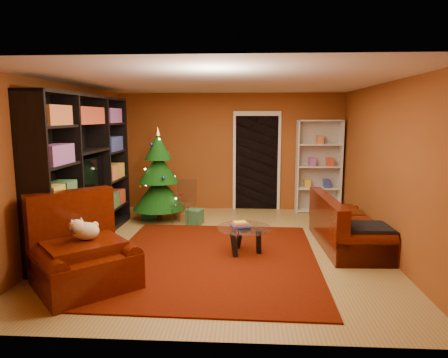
# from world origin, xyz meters

# --- Properties ---
(floor) EXTENTS (5.00, 5.50, 0.05)m
(floor) POSITION_xyz_m (0.00, 0.00, -0.03)
(floor) COLOR olive
(floor) RESTS_ON ground
(ceiling) EXTENTS (5.00, 5.50, 0.05)m
(ceiling) POSITION_xyz_m (0.00, 0.00, 2.62)
(ceiling) COLOR silver
(ceiling) RESTS_ON wall_back
(wall_back) EXTENTS (5.00, 0.05, 2.60)m
(wall_back) POSITION_xyz_m (0.00, 2.77, 1.30)
(wall_back) COLOR brown
(wall_back) RESTS_ON ground
(wall_left) EXTENTS (0.05, 5.50, 2.60)m
(wall_left) POSITION_xyz_m (-2.52, 0.00, 1.30)
(wall_left) COLOR brown
(wall_left) RESTS_ON ground
(wall_right) EXTENTS (0.05, 5.50, 2.60)m
(wall_right) POSITION_xyz_m (2.52, 0.00, 1.30)
(wall_right) COLOR brown
(wall_right) RESTS_ON ground
(doorway) EXTENTS (1.06, 0.60, 2.16)m
(doorway) POSITION_xyz_m (0.60, 2.73, 1.05)
(doorway) COLOR black
(doorway) RESTS_ON floor
(rug) EXTENTS (3.09, 3.58, 0.02)m
(rug) POSITION_xyz_m (-0.11, -0.58, 0.01)
(rug) COLOR #521102
(rug) RESTS_ON floor
(media_unit) EXTENTS (0.53, 3.17, 2.43)m
(media_unit) POSITION_xyz_m (-2.27, 0.14, 1.21)
(media_unit) COLOR black
(media_unit) RESTS_ON floor
(christmas_tree) EXTENTS (1.17, 1.17, 1.90)m
(christmas_tree) POSITION_xyz_m (-1.38, 1.65, 0.92)
(christmas_tree) COLOR #0A380A
(christmas_tree) RESTS_ON floor
(gift_box_teal) EXTENTS (0.31, 0.31, 0.28)m
(gift_box_teal) POSITION_xyz_m (-1.62, 1.73, 0.14)
(gift_box_teal) COLOR #166C77
(gift_box_teal) RESTS_ON floor
(gift_box_green) EXTENTS (0.35, 0.35, 0.29)m
(gift_box_green) POSITION_xyz_m (-0.63, 1.37, 0.15)
(gift_box_green) COLOR #2A663C
(gift_box_green) RESTS_ON floor
(gift_box_red) EXTENTS (0.27, 0.27, 0.22)m
(gift_box_red) POSITION_xyz_m (-1.12, 2.28, 0.11)
(gift_box_red) COLOR #A12817
(gift_box_red) RESTS_ON floor
(white_bookshelf) EXTENTS (0.97, 0.37, 2.07)m
(white_bookshelf) POSITION_xyz_m (1.95, 2.57, 1.01)
(white_bookshelf) COLOR white
(white_bookshelf) RESTS_ON floor
(armchair) EXTENTS (1.68, 1.68, 0.93)m
(armchair) POSITION_xyz_m (-1.60, -1.61, 0.46)
(armchair) COLOR #3B0D03
(armchair) RESTS_ON rug
(dog) EXTENTS (0.50, 0.49, 0.30)m
(dog) POSITION_xyz_m (-1.60, -1.54, 0.69)
(dog) COLOR beige
(dog) RESTS_ON armchair
(sofa) EXTENTS (0.94, 1.96, 0.83)m
(sofa) POSITION_xyz_m (2.02, 0.15, 0.42)
(sofa) COLOR #3B0D03
(sofa) RESTS_ON rug
(coffee_table) EXTENTS (1.04, 1.04, 0.51)m
(coffee_table) POSITION_xyz_m (0.35, -0.30, 0.22)
(coffee_table) COLOR gray
(coffee_table) RESTS_ON rug
(acrylic_chair) EXTENTS (0.49, 0.52, 0.78)m
(acrylic_chair) POSITION_xyz_m (-0.85, 1.34, 0.39)
(acrylic_chair) COLOR #66605B
(acrylic_chair) RESTS_ON rug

